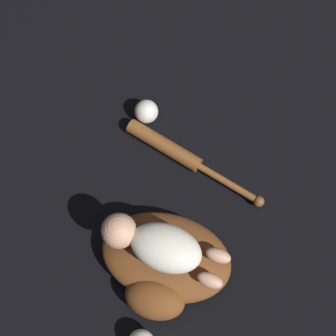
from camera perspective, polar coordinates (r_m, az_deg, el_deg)
ground_plane at (r=1.30m, az=1.23°, el=-10.12°), size 6.00×6.00×0.00m
baseball_glove at (r=1.24m, az=-0.46°, el=-11.53°), size 0.36×0.30×0.09m
baby_figure at (r=1.16m, az=-1.38°, el=-9.31°), size 0.33×0.15×0.09m
baseball_bat at (r=1.37m, az=1.14°, el=1.83°), size 0.43×0.21×0.04m
baseball at (r=1.43m, az=-2.66°, el=6.90°), size 0.07×0.07×0.07m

